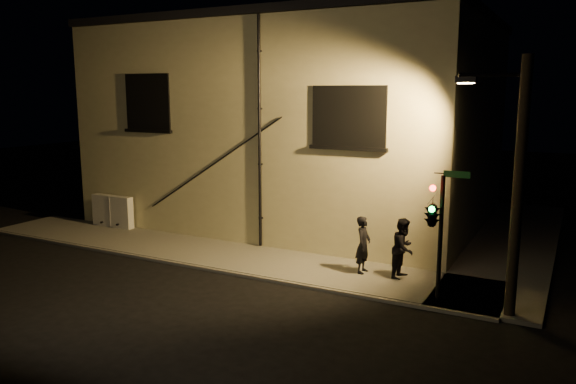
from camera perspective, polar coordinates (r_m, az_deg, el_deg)
The scene contains 8 objects.
ground at distance 17.77m, azimuth -2.57°, elevation -8.89°, with size 90.00×90.00×0.00m, color black.
sidewalk at distance 21.03m, azimuth 6.40°, elevation -5.74°, with size 21.00×16.00×0.12m.
building at distance 26.19m, azimuth 1.62°, elevation 7.10°, with size 16.20×12.23×8.80m.
utility_cabinet at distance 25.01m, azimuth -17.38°, elevation -1.86°, with size 2.04×0.34×1.34m, color silver.
pedestrian_a at distance 17.95m, azimuth 7.65°, elevation -5.32°, with size 0.67×0.44×1.82m, color black.
pedestrian_b at distance 17.68m, azimuth 11.65°, elevation -5.61°, with size 0.91×0.71×1.87m, color black.
traffic_signal at distance 15.73m, azimuth 14.52°, elevation -2.08°, with size 1.24×2.12×3.60m.
streetlamp_pole at distance 15.12m, azimuth 21.99°, elevation 1.02°, with size 2.01×1.38×6.68m.
Camera 1 is at (8.50, -14.49, 5.79)m, focal length 35.00 mm.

